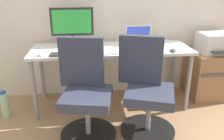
{
  "coord_description": "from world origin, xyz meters",
  "views": [
    {
      "loc": [
        -0.28,
        -2.52,
        1.42
      ],
      "look_at": [
        0.0,
        -0.05,
        0.46
      ],
      "focal_mm": 37.32,
      "sensor_mm": 36.0,
      "label": 1
    }
  ],
  "objects_px": {
    "printer": "(215,43)",
    "open_laptop": "(139,41)",
    "office_chair_right": "(146,91)",
    "coffee_mug": "(89,47)",
    "side_cabinet": "(210,74)",
    "desktop_monitor": "(72,24)",
    "water_bottle_on_floor": "(5,104)",
    "office_chair_left": "(86,94)"
  },
  "relations": [
    {
      "from": "printer",
      "to": "open_laptop",
      "type": "relative_size",
      "value": 1.29
    },
    {
      "from": "office_chair_right",
      "to": "coffee_mug",
      "type": "bearing_deg",
      "value": 139.73
    },
    {
      "from": "side_cabinet",
      "to": "desktop_monitor",
      "type": "height_order",
      "value": "desktop_monitor"
    },
    {
      "from": "printer",
      "to": "coffee_mug",
      "type": "height_order",
      "value": "printer"
    },
    {
      "from": "office_chair_right",
      "to": "water_bottle_on_floor",
      "type": "xyz_separation_m",
      "value": [
        -1.47,
        0.39,
        -0.28
      ]
    },
    {
      "from": "side_cabinet",
      "to": "water_bottle_on_floor",
      "type": "height_order",
      "value": "side_cabinet"
    },
    {
      "from": "desktop_monitor",
      "to": "open_laptop",
      "type": "xyz_separation_m",
      "value": [
        0.77,
        -0.08,
        -0.2
      ]
    },
    {
      "from": "side_cabinet",
      "to": "coffee_mug",
      "type": "xyz_separation_m",
      "value": [
        -1.54,
        -0.19,
        0.46
      ]
    },
    {
      "from": "office_chair_right",
      "to": "printer",
      "type": "distance_m",
      "value": 1.23
    },
    {
      "from": "desktop_monitor",
      "to": "open_laptop",
      "type": "height_order",
      "value": "desktop_monitor"
    },
    {
      "from": "office_chair_right",
      "to": "desktop_monitor",
      "type": "xyz_separation_m",
      "value": [
        -0.7,
        0.7,
        0.54
      ]
    },
    {
      "from": "office_chair_left",
      "to": "coffee_mug",
      "type": "height_order",
      "value": "office_chair_left"
    },
    {
      "from": "open_laptop",
      "to": "office_chair_right",
      "type": "bearing_deg",
      "value": -95.6
    },
    {
      "from": "office_chair_right",
      "to": "coffee_mug",
      "type": "xyz_separation_m",
      "value": [
        -0.53,
        0.45,
        0.33
      ]
    },
    {
      "from": "printer",
      "to": "water_bottle_on_floor",
      "type": "xyz_separation_m",
      "value": [
        -2.48,
        -0.25,
        -0.56
      ]
    },
    {
      "from": "office_chair_left",
      "to": "desktop_monitor",
      "type": "bearing_deg",
      "value": 99.95
    },
    {
      "from": "coffee_mug",
      "to": "open_laptop",
      "type": "bearing_deg",
      "value": 17.02
    },
    {
      "from": "printer",
      "to": "coffee_mug",
      "type": "xyz_separation_m",
      "value": [
        -1.54,
        -0.19,
        0.05
      ]
    },
    {
      "from": "desktop_monitor",
      "to": "water_bottle_on_floor",
      "type": "bearing_deg",
      "value": -158.07
    },
    {
      "from": "office_chair_left",
      "to": "coffee_mug",
      "type": "distance_m",
      "value": 0.56
    },
    {
      "from": "office_chair_right",
      "to": "open_laptop",
      "type": "xyz_separation_m",
      "value": [
        0.06,
        0.63,
        0.34
      ]
    },
    {
      "from": "coffee_mug",
      "to": "desktop_monitor",
      "type": "bearing_deg",
      "value": 124.75
    },
    {
      "from": "office_chair_right",
      "to": "side_cabinet",
      "type": "distance_m",
      "value": 1.21
    },
    {
      "from": "printer",
      "to": "open_laptop",
      "type": "xyz_separation_m",
      "value": [
        -0.95,
        -0.01,
        0.06
      ]
    },
    {
      "from": "side_cabinet",
      "to": "printer",
      "type": "relative_size",
      "value": 1.47
    },
    {
      "from": "office_chair_left",
      "to": "printer",
      "type": "bearing_deg",
      "value": 21.83
    },
    {
      "from": "office_chair_left",
      "to": "water_bottle_on_floor",
      "type": "height_order",
      "value": "office_chair_left"
    },
    {
      "from": "desktop_monitor",
      "to": "coffee_mug",
      "type": "relative_size",
      "value": 5.22
    },
    {
      "from": "water_bottle_on_floor",
      "to": "open_laptop",
      "type": "relative_size",
      "value": 1.0
    },
    {
      "from": "open_laptop",
      "to": "printer",
      "type": "bearing_deg",
      "value": 0.82
    },
    {
      "from": "office_chair_left",
      "to": "coffee_mug",
      "type": "xyz_separation_m",
      "value": [
        0.05,
        0.44,
        0.33
      ]
    },
    {
      "from": "water_bottle_on_floor",
      "to": "side_cabinet",
      "type": "bearing_deg",
      "value": 5.7
    },
    {
      "from": "printer",
      "to": "office_chair_left",
      "type": "bearing_deg",
      "value": -158.17
    },
    {
      "from": "office_chair_left",
      "to": "desktop_monitor",
      "type": "distance_m",
      "value": 0.89
    },
    {
      "from": "coffee_mug",
      "to": "office_chair_left",
      "type": "bearing_deg",
      "value": -96.99
    },
    {
      "from": "printer",
      "to": "desktop_monitor",
      "type": "bearing_deg",
      "value": 177.94
    },
    {
      "from": "office_chair_right",
      "to": "water_bottle_on_floor",
      "type": "height_order",
      "value": "office_chair_right"
    },
    {
      "from": "office_chair_left",
      "to": "office_chair_right",
      "type": "relative_size",
      "value": 1.0
    },
    {
      "from": "office_chair_right",
      "to": "open_laptop",
      "type": "height_order",
      "value": "office_chair_right"
    },
    {
      "from": "office_chair_left",
      "to": "printer",
      "type": "distance_m",
      "value": 1.74
    },
    {
      "from": "open_laptop",
      "to": "coffee_mug",
      "type": "distance_m",
      "value": 0.62
    },
    {
      "from": "coffee_mug",
      "to": "water_bottle_on_floor",
      "type": "bearing_deg",
      "value": -176.78
    }
  ]
}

